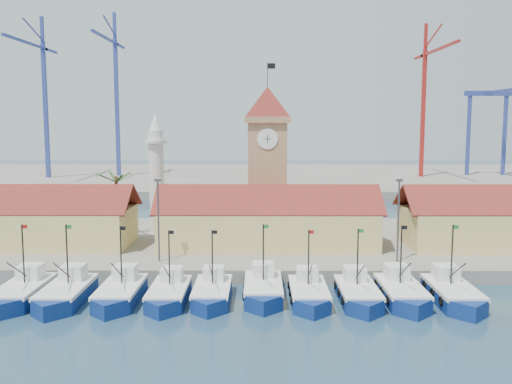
{
  "coord_description": "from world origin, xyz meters",
  "views": [
    {
      "loc": [
        -1.1,
        -48.87,
        16.58
      ],
      "look_at": [
        -1.44,
        18.0,
        8.39
      ],
      "focal_mm": 40.0,
      "sensor_mm": 36.0,
      "label": 1
    }
  ],
  "objects_px": {
    "boat_5": "(263,291)",
    "minaret": "(156,173)",
    "boat_0": "(21,294)",
    "clock_tower": "(267,158)"
  },
  "relations": [
    {
      "from": "boat_0",
      "to": "boat_5",
      "type": "xyz_separation_m",
      "value": [
        22.46,
        1.16,
        -0.02
      ]
    },
    {
      "from": "boat_0",
      "to": "boat_5",
      "type": "distance_m",
      "value": 22.49
    },
    {
      "from": "boat_0",
      "to": "minaret",
      "type": "relative_size",
      "value": 0.61
    },
    {
      "from": "boat_0",
      "to": "clock_tower",
      "type": "height_order",
      "value": "clock_tower"
    },
    {
      "from": "boat_0",
      "to": "boat_5",
      "type": "bearing_deg",
      "value": 2.95
    },
    {
      "from": "boat_5",
      "to": "clock_tower",
      "type": "distance_m",
      "value": 25.25
    },
    {
      "from": "boat_0",
      "to": "minaret",
      "type": "bearing_deg",
      "value": 72.49
    },
    {
      "from": "boat_5",
      "to": "boat_0",
      "type": "bearing_deg",
      "value": -177.05
    },
    {
      "from": "clock_tower",
      "to": "minaret",
      "type": "height_order",
      "value": "clock_tower"
    },
    {
      "from": "boat_5",
      "to": "minaret",
      "type": "distance_m",
      "value": 29.87
    }
  ]
}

